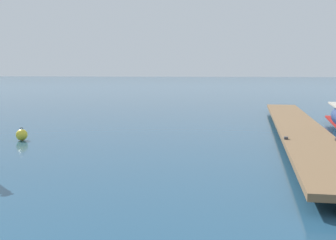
{
  "coord_description": "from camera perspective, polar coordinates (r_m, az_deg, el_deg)",
  "views": [
    {
      "loc": [
        4.92,
        -1.65,
        2.69
      ],
      "look_at": [
        2.69,
        9.69,
        1.4
      ],
      "focal_mm": 47.28,
      "sensor_mm": 36.0,
      "label": 1
    }
  ],
  "objects": [
    {
      "name": "floating_dock",
      "position": [
        19.48,
        16.36,
        -0.75
      ],
      "size": [
        1.95,
        22.39,
        0.53
      ],
      "color": "brown",
      "rests_on": "ground"
    },
    {
      "name": "mooring_buoy",
      "position": [
        18.03,
        -18.34,
        -1.82
      ],
      "size": [
        0.44,
        0.44,
        0.51
      ],
      "color": "yellow",
      "rests_on": "ground"
    }
  ]
}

